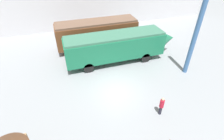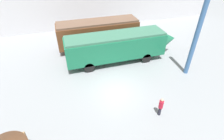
{
  "view_description": "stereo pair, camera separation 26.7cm",
  "coord_description": "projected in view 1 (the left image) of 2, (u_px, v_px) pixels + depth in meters",
  "views": [
    {
      "loc": [
        -4.13,
        -11.52,
        11.03
      ],
      "look_at": [
        -0.11,
        1.0,
        1.6
      ],
      "focal_mm": 28.0,
      "sensor_mm": 36.0,
      "label": 1
    },
    {
      "loc": [
        -3.87,
        -11.6,
        11.03
      ],
      "look_at": [
        -0.11,
        1.0,
        1.6
      ],
      "focal_mm": 28.0,
      "sensor_mm": 36.0,
      "label": 2
    }
  ],
  "objects": [
    {
      "name": "streamlined_locomotive",
      "position": [
        121.0,
        45.0,
        19.44
      ],
      "size": [
        12.99,
        2.8,
        3.33
      ],
      "color": "#196B47",
      "rests_on": "ground_plane"
    },
    {
      "name": "visitor_person",
      "position": [
        161.0,
        105.0,
        13.48
      ],
      "size": [
        0.34,
        0.34,
        1.73
      ],
      "color": "#262633",
      "rests_on": "ground_plane"
    },
    {
      "name": "passenger_coach_wooden",
      "position": [
        97.0,
        32.0,
        22.0
      ],
      "size": [
        10.1,
        2.74,
        3.54
      ],
      "color": "brown",
      "rests_on": "ground_plane"
    },
    {
      "name": "support_pillar",
      "position": [
        195.0,
        37.0,
        16.36
      ],
      "size": [
        0.44,
        0.44,
        8.0
      ],
      "color": "#386093",
      "rests_on": "ground_plane"
    },
    {
      "name": "ground_plane",
      "position": [
        116.0,
        90.0,
        16.36
      ],
      "size": [
        80.0,
        80.0,
        0.0
      ],
      "primitive_type": "plane",
      "color": "gray"
    }
  ]
}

